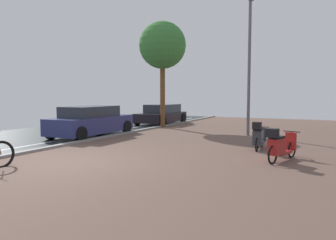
% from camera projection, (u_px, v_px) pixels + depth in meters
% --- Properties ---
extents(ground, '(21.00, 40.00, 0.13)m').
position_uv_depth(ground, '(113.00, 168.00, 8.80)').
color(ground, '#202729').
extents(scooter_near, '(0.52, 1.71, 1.02)m').
position_uv_depth(scooter_near, '(259.00, 137.00, 11.56)').
color(scooter_near, black).
rests_on(scooter_near, ground).
extents(scooter_mid, '(0.80, 1.79, 1.01)m').
position_uv_depth(scooter_mid, '(279.00, 146.00, 9.55)').
color(scooter_mid, black).
rests_on(scooter_mid, ground).
extents(parked_car_near, '(1.83, 4.42, 1.37)m').
position_uv_depth(parked_car_near, '(91.00, 121.00, 15.35)').
color(parked_car_near, navy).
rests_on(parked_car_near, ground).
extents(parked_car_far, '(1.96, 4.06, 1.25)m').
position_uv_depth(parked_car_far, '(162.00, 114.00, 21.64)').
color(parked_car_far, black).
rests_on(parked_car_far, ground).
extents(lamp_post, '(0.20, 0.52, 6.36)m').
position_uv_depth(lamp_post, '(249.00, 60.00, 15.32)').
color(lamp_post, slate).
rests_on(lamp_post, ground).
extents(street_tree, '(2.71, 2.71, 6.08)m').
position_uv_depth(street_tree, '(163.00, 46.00, 19.19)').
color(street_tree, brown).
rests_on(street_tree, ground).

